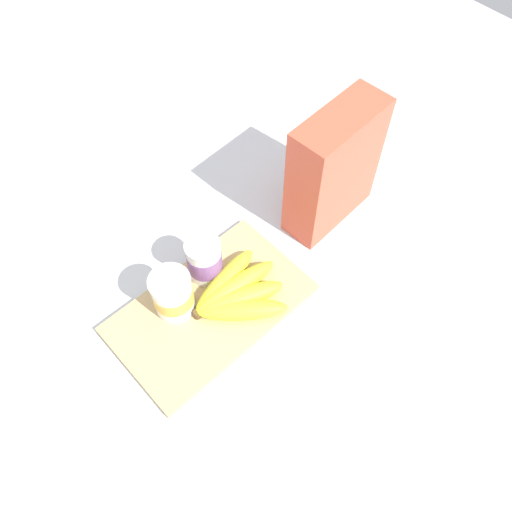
# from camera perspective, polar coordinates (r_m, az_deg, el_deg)

# --- Properties ---
(ground_plane) EXTENTS (2.40, 2.40, 0.00)m
(ground_plane) POSITION_cam_1_polar(r_m,az_deg,el_deg) (0.97, -4.96, -5.93)
(ground_plane) COLOR silver
(cutting_board) EXTENTS (0.36, 0.21, 0.01)m
(cutting_board) POSITION_cam_1_polar(r_m,az_deg,el_deg) (0.96, -4.99, -5.73)
(cutting_board) COLOR tan
(cutting_board) RESTS_ON ground_plane
(cereal_box) EXTENTS (0.20, 0.09, 0.26)m
(cereal_box) POSITION_cam_1_polar(r_m,az_deg,el_deg) (1.00, 8.48, 9.37)
(cereal_box) COLOR #D85138
(cereal_box) RESTS_ON ground_plane
(yogurt_cup_front) EXTENTS (0.07, 0.07, 0.09)m
(yogurt_cup_front) POSITION_cam_1_polar(r_m,az_deg,el_deg) (0.92, -9.07, -4.13)
(yogurt_cup_front) COLOR white
(yogurt_cup_front) RESTS_ON cutting_board
(yogurt_cup_back) EXTENTS (0.07, 0.07, 0.09)m
(yogurt_cup_back) POSITION_cam_1_polar(r_m,az_deg,el_deg) (0.96, -5.65, -0.39)
(yogurt_cup_back) COLOR white
(yogurt_cup_back) RESTS_ON cutting_board
(banana_bunch) EXTENTS (0.18, 0.17, 0.04)m
(banana_bunch) POSITION_cam_1_polar(r_m,az_deg,el_deg) (0.95, -2.20, -4.13)
(banana_bunch) COLOR yellow
(banana_bunch) RESTS_ON cutting_board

